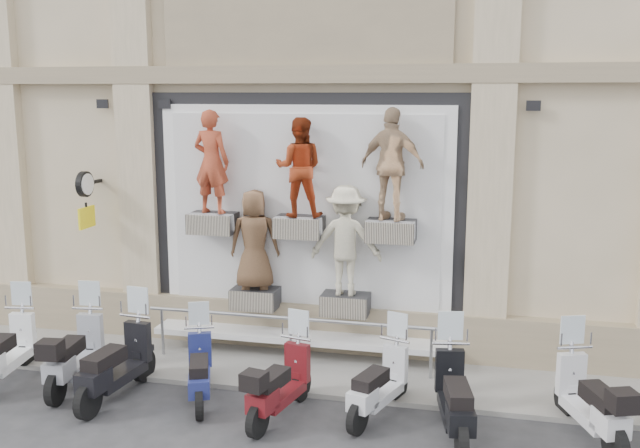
# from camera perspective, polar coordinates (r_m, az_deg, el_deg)

# --- Properties ---
(ground) EXTENTS (90.00, 90.00, 0.00)m
(ground) POSITION_cam_1_polar(r_m,az_deg,el_deg) (10.37, -5.39, -15.63)
(ground) COLOR #2F2F31
(ground) RESTS_ON ground
(sidewalk) EXTENTS (16.00, 2.20, 0.08)m
(sidewalk) POSITION_cam_1_polar(r_m,az_deg,el_deg) (12.19, -2.20, -11.26)
(sidewalk) COLOR gray
(sidewalk) RESTS_ON ground
(building) EXTENTS (14.00, 8.60, 12.00)m
(building) POSITION_cam_1_polar(r_m,az_deg,el_deg) (16.15, 2.43, 15.64)
(building) COLOR beige
(building) RESTS_ON ground
(shop_vitrine) EXTENTS (5.60, 0.83, 4.30)m
(shop_vitrine) POSITION_cam_1_polar(r_m,az_deg,el_deg) (12.09, -0.94, 0.36)
(shop_vitrine) COLOR black
(shop_vitrine) RESTS_ON ground
(guard_rail) EXTENTS (5.06, 0.10, 0.93)m
(guard_rail) POSITION_cam_1_polar(r_m,az_deg,el_deg) (11.95, -2.34, -9.54)
(guard_rail) COLOR #9EA0A5
(guard_rail) RESTS_ON ground
(clock_sign_bracket) EXTENTS (0.10, 0.80, 1.02)m
(clock_sign_bracket) POSITION_cam_1_polar(r_m,az_deg,el_deg) (13.35, -18.23, 2.43)
(clock_sign_bracket) COLOR black
(clock_sign_bracket) RESTS_ON ground
(scooter_b) EXTENTS (0.81, 1.90, 1.49)m
(scooter_b) POSITION_cam_1_polar(r_m,az_deg,el_deg) (12.42, -23.87, -8.29)
(scooter_b) COLOR white
(scooter_b) RESTS_ON ground
(scooter_c) EXTENTS (0.77, 1.95, 1.55)m
(scooter_c) POSITION_cam_1_polar(r_m,az_deg,el_deg) (11.85, -19.05, -8.72)
(scooter_c) COLOR gray
(scooter_c) RESTS_ON ground
(scooter_d) EXTENTS (0.76, 1.99, 1.58)m
(scooter_d) POSITION_cam_1_polar(r_m,az_deg,el_deg) (11.20, -16.04, -9.58)
(scooter_d) COLOR black
(scooter_d) RESTS_ON ground
(scooter_e) EXTENTS (1.08, 1.76, 1.38)m
(scooter_e) POSITION_cam_1_polar(r_m,az_deg,el_deg) (10.89, -9.64, -10.46)
(scooter_e) COLOR navy
(scooter_e) RESTS_ON ground
(scooter_f) EXTENTS (0.87, 1.83, 1.43)m
(scooter_f) POSITION_cam_1_polar(r_m,az_deg,el_deg) (10.22, -3.21, -11.59)
(scooter_f) COLOR #530E12
(scooter_f) RESTS_ON ground
(scooter_g) EXTENTS (1.02, 1.79, 1.40)m
(scooter_g) POSITION_cam_1_polar(r_m,az_deg,el_deg) (10.28, 4.77, -11.59)
(scooter_g) COLOR silver
(scooter_g) RESTS_ON ground
(scooter_h) EXTENTS (0.89, 1.97, 1.55)m
(scooter_h) POSITION_cam_1_polar(r_m,az_deg,el_deg) (9.86, 10.77, -12.27)
(scooter_h) COLOR black
(scooter_h) RESTS_ON ground
(scooter_i) EXTENTS (1.15, 1.94, 1.52)m
(scooter_i) POSITION_cam_1_polar(r_m,az_deg,el_deg) (10.27, 20.89, -11.95)
(scooter_i) COLOR silver
(scooter_i) RESTS_ON ground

